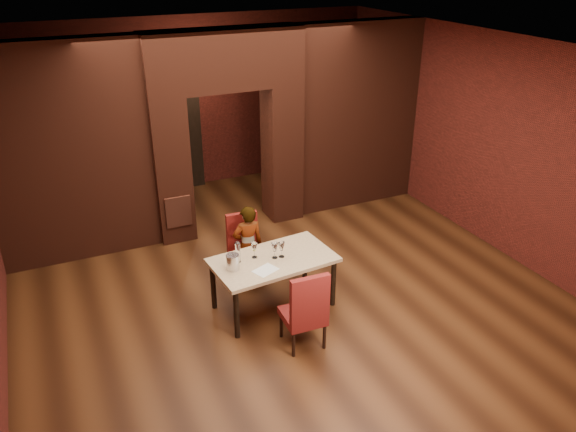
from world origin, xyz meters
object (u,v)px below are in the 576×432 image
object	(u,v)px
chair_far	(246,250)
wine_bucket	(233,262)
wine_glass_c	(281,250)
chair_near	(303,307)
dining_table	(273,283)
water_bottle	(238,252)
wine_glass_a	(254,250)
potted_plant	(275,256)
person_seated	(248,245)
wine_glass_b	(275,250)

from	to	relation	value
chair_far	wine_bucket	distance (m)	0.96
wine_glass_c	wine_bucket	distance (m)	0.66
chair_near	wine_bucket	world-z (taller)	chair_near
dining_table	water_bottle	xyz separation A→B (m)	(-0.43, 0.11, 0.50)
wine_glass_a	potted_plant	distance (m)	1.17
wine_glass_a	chair_far	bearing A→B (deg)	79.42
dining_table	chair_far	xyz separation A→B (m)	(-0.09, 0.74, 0.13)
chair_far	person_seated	distance (m)	0.11
wine_glass_c	person_seated	bearing A→B (deg)	105.48
dining_table	chair_far	world-z (taller)	chair_far
chair_far	potted_plant	bearing A→B (deg)	21.17
wine_glass_a	wine_bucket	size ratio (longest dim) A/B	1.03
chair_far	wine_glass_a	distance (m)	0.71
chair_near	wine_glass_c	xyz separation A→B (m)	(0.10, 0.83, 0.31)
water_bottle	wine_glass_a	bearing A→B (deg)	3.73
chair_near	wine_glass_a	distance (m)	1.03
wine_glass_c	wine_glass_a	bearing A→B (deg)	157.89
wine_glass_c	wine_bucket	world-z (taller)	wine_glass_c
dining_table	chair_far	bearing A→B (deg)	91.79
wine_glass_b	wine_glass_c	distance (m)	0.09
dining_table	person_seated	xyz separation A→B (m)	(-0.08, 0.69, 0.22)
chair_far	chair_near	size ratio (longest dim) A/B	0.95
wine_bucket	wine_glass_a	bearing A→B (deg)	24.32
wine_glass_a	potted_plant	xyz separation A→B (m)	(0.61, 0.77, -0.64)
water_bottle	person_seated	bearing A→B (deg)	59.08
wine_glass_b	wine_bucket	world-z (taller)	wine_glass_b
person_seated	wine_bucket	xyz separation A→B (m)	(-0.47, -0.72, 0.23)
chair_far	wine_bucket	bearing A→B (deg)	-117.32
water_bottle	potted_plant	distance (m)	1.33
potted_plant	wine_bucket	bearing A→B (deg)	-135.63
dining_table	chair_near	bearing A→B (deg)	-94.02
chair_near	wine_glass_c	world-z (taller)	chair_near
person_seated	wine_glass_a	world-z (taller)	person_seated
wine_glass_b	wine_bucket	size ratio (longest dim) A/B	1.07
wine_glass_c	water_bottle	xyz separation A→B (m)	(-0.54, 0.11, 0.04)
water_bottle	chair_near	bearing A→B (deg)	-64.87
dining_table	wine_glass_c	bearing A→B (deg)	-6.93
person_seated	wine_glass_b	xyz separation A→B (m)	(0.10, -0.68, 0.24)
wine_glass_b	water_bottle	world-z (taller)	water_bottle
chair_near	wine_glass_b	size ratio (longest dim) A/B	4.82
dining_table	person_seated	distance (m)	0.73
wine_glass_c	dining_table	bearing A→B (deg)	178.03
water_bottle	wine_glass_b	bearing A→B (deg)	-12.61
dining_table	potted_plant	bearing A→B (deg)	60.87
chair_far	chair_near	world-z (taller)	chair_near
wine_glass_a	wine_bucket	distance (m)	0.38
wine_glass_a	wine_glass_c	distance (m)	0.34
chair_far	wine_glass_c	xyz separation A→B (m)	(0.20, -0.75, 0.34)
chair_far	wine_glass_c	bearing A→B (deg)	-71.43
wine_bucket	chair_far	bearing A→B (deg)	59.28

